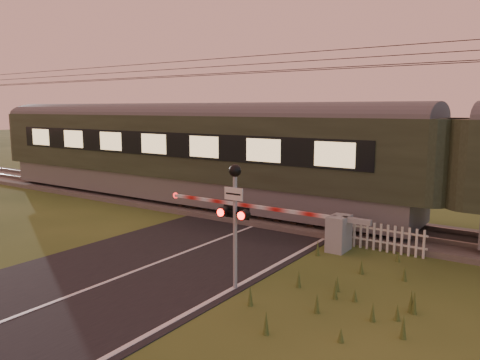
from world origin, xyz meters
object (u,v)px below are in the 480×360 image
Objects in this scene: boom_gate at (326,229)px; picket_fence at (374,236)px; crossing_signal at (235,204)px; train at (455,171)px.

picket_fence is (1.26, 0.65, -0.18)m from boom_gate.
boom_gate is at bearing 84.44° from crossing_signal.
train is at bearing 40.05° from boom_gate.
boom_gate is 1.43m from picket_fence.
picket_fence is at bearing 27.21° from boom_gate.
boom_gate is 2.47× the size of picket_fence.
train is 3.20m from picket_fence.
crossing_signal reaches higher than boom_gate.
train is 7.51m from crossing_signal.
train is at bearing 47.02° from picket_fence.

